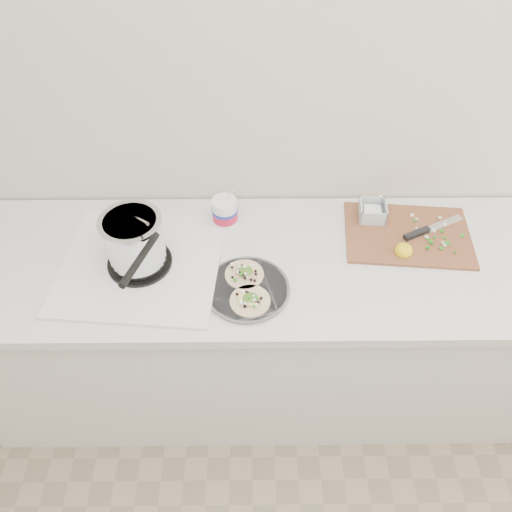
{
  "coord_description": "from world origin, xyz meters",
  "views": [
    {
      "loc": [
        -0.09,
        0.25,
        2.19
      ],
      "look_at": [
        -0.08,
        1.38,
        0.96
      ],
      "focal_mm": 35.0,
      "sensor_mm": 36.0,
      "label": 1
    }
  ],
  "objects_px": {
    "tub": "(225,210)",
    "taco_plate": "(247,287)",
    "stove": "(137,249)",
    "cutboard": "(406,230)"
  },
  "relations": [
    {
      "from": "stove",
      "to": "taco_plate",
      "type": "height_order",
      "value": "stove"
    },
    {
      "from": "stove",
      "to": "tub",
      "type": "distance_m",
      "value": 0.36
    },
    {
      "from": "tub",
      "to": "taco_plate",
      "type": "bearing_deg",
      "value": -76.12
    },
    {
      "from": "stove",
      "to": "taco_plate",
      "type": "xyz_separation_m",
      "value": [
        0.37,
        -0.11,
        -0.07
      ]
    },
    {
      "from": "stove",
      "to": "cutboard",
      "type": "height_order",
      "value": "stove"
    },
    {
      "from": "taco_plate",
      "to": "tub",
      "type": "bearing_deg",
      "value": 103.88
    },
    {
      "from": "tub",
      "to": "cutboard",
      "type": "distance_m",
      "value": 0.66
    },
    {
      "from": "tub",
      "to": "cutboard",
      "type": "relative_size",
      "value": 0.45
    },
    {
      "from": "cutboard",
      "to": "stove",
      "type": "bearing_deg",
      "value": -165.7
    },
    {
      "from": "stove",
      "to": "cutboard",
      "type": "bearing_deg",
      "value": 14.09
    }
  ]
}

